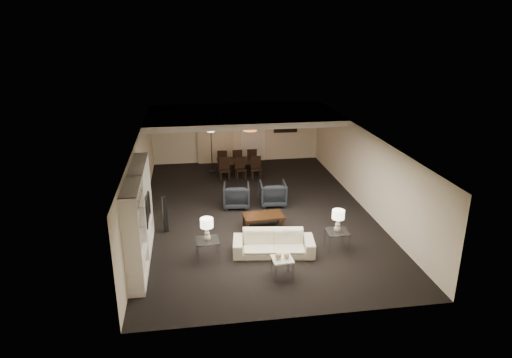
{
  "coord_description": "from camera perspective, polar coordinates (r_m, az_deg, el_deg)",
  "views": [
    {
      "loc": [
        -1.99,
        -13.18,
        5.82
      ],
      "look_at": [
        0.0,
        0.0,
        1.1
      ],
      "focal_mm": 32.0,
      "sensor_mm": 36.0,
      "label": 1
    }
  ],
  "objects": [
    {
      "name": "vase_blue",
      "position": [
        10.85,
        -14.8,
        -6.7
      ],
      "size": [
        0.17,
        0.17,
        0.17
      ],
      "primitive_type": "imported",
      "color": "#2A2EB7",
      "rests_on": "media_unit"
    },
    {
      "name": "vase_amber",
      "position": [
        10.87,
        -14.9,
        -3.8
      ],
      "size": [
        0.15,
        0.15,
        0.16
      ],
      "primitive_type": "imported",
      "color": "#B9783D",
      "rests_on": "media_unit"
    },
    {
      "name": "media_unit",
      "position": [
        11.63,
        -14.41,
        -4.7
      ],
      "size": [
        0.38,
        3.4,
        2.35
      ],
      "primitive_type": null,
      "color": "white",
      "rests_on": "wall_left"
    },
    {
      "name": "curtains",
      "position": [
        19.2,
        -5.11,
        5.49
      ],
      "size": [
        1.5,
        0.12,
        2.4
      ],
      "primitive_type": "cube",
      "color": "beige",
      "rests_on": "wall_back"
    },
    {
      "name": "dining_table",
      "position": [
        17.84,
        -2.17,
        1.45
      ],
      "size": [
        1.69,
        0.95,
        0.59
      ],
      "primitive_type": "imported",
      "rotation": [
        0.0,
        0.0,
        -0.01
      ],
      "color": "black",
      "rests_on": "floor"
    },
    {
      "name": "wall_back",
      "position": [
        19.33,
        -2.45,
        5.8
      ],
      "size": [
        7.0,
        0.02,
        2.5
      ],
      "primitive_type": "cube",
      "color": "beige",
      "rests_on": "ground"
    },
    {
      "name": "armchair_right",
      "position": [
        14.95,
        2.12,
        -1.82
      ],
      "size": [
        0.88,
        0.9,
        0.78
      ],
      "primitive_type": "imported",
      "rotation": [
        0.0,
        0.0,
        3.08
      ],
      "color": "black",
      "rests_on": "floor"
    },
    {
      "name": "side_table_left",
      "position": [
        11.77,
        -6.05,
        -8.75
      ],
      "size": [
        0.61,
        0.61,
        0.53
      ],
      "primitive_type": null,
      "rotation": [
        0.0,
        0.0,
        0.06
      ],
      "color": "silver",
      "rests_on": "floor"
    },
    {
      "name": "chair_fm",
      "position": [
        18.42,
        -2.41,
        2.49
      ],
      "size": [
        0.42,
        0.42,
        0.87
      ],
      "primitive_type": null,
      "rotation": [
        0.0,
        0.0,
        3.17
      ],
      "color": "black",
      "rests_on": "floor"
    },
    {
      "name": "side_table_right",
      "position": [
        12.35,
        10.05,
        -7.55
      ],
      "size": [
        0.59,
        0.59,
        0.53
      ],
      "primitive_type": null,
      "rotation": [
        0.0,
        0.0,
        -0.04
      ],
      "color": "silver",
      "rests_on": "floor"
    },
    {
      "name": "floor_speaker",
      "position": [
        13.27,
        -11.28,
        -4.36
      ],
      "size": [
        0.15,
        0.15,
        1.08
      ],
      "primitive_type": "cube",
      "rotation": [
        0.0,
        0.0,
        0.34
      ],
      "color": "black",
      "rests_on": "floor"
    },
    {
      "name": "marble_table",
      "position": [
        11.02,
        3.28,
        -10.97
      ],
      "size": [
        0.5,
        0.5,
        0.48
      ],
      "primitive_type": null,
      "rotation": [
        0.0,
        0.0,
        0.06
      ],
      "color": "silver",
      "rests_on": "floor"
    },
    {
      "name": "floor",
      "position": [
        14.54,
        0.0,
        -4.09
      ],
      "size": [
        11.0,
        11.0,
        0.0
      ],
      "primitive_type": "plane",
      "color": "black",
      "rests_on": "ground"
    },
    {
      "name": "door",
      "position": [
        19.44,
        -0.37,
        5.29
      ],
      "size": [
        0.9,
        0.05,
        2.1
      ],
      "primitive_type": "cube",
      "color": "silver",
      "rests_on": "wall_back"
    },
    {
      "name": "ceiling_soffit",
      "position": [
        17.14,
        -1.77,
        7.98
      ],
      "size": [
        7.0,
        4.0,
        0.2
      ],
      "primitive_type": "cube",
      "color": "silver",
      "rests_on": "ceiling"
    },
    {
      "name": "wall_right",
      "position": [
        14.99,
        13.35,
        1.21
      ],
      "size": [
        0.02,
        11.0,
        2.5
      ],
      "primitive_type": "cube",
      "color": "beige",
      "rests_on": "ground"
    },
    {
      "name": "table_lamp_left",
      "position": [
        11.52,
        -6.15,
        -6.28
      ],
      "size": [
        0.36,
        0.36,
        0.59
      ],
      "primitive_type": null,
      "rotation": [
        0.0,
        0.0,
        -0.11
      ],
      "color": "beige",
      "rests_on": "side_table_left"
    },
    {
      "name": "television",
      "position": [
        12.33,
        -13.94,
        -3.77
      ],
      "size": [
        1.11,
        0.15,
        0.64
      ],
      "primitive_type": "imported",
      "rotation": [
        0.0,
        0.0,
        1.57
      ],
      "color": "black",
      "rests_on": "media_unit"
    },
    {
      "name": "armchair_left",
      "position": [
        14.79,
        -2.45,
        -2.07
      ],
      "size": [
        0.92,
        0.94,
        0.78
      ],
      "primitive_type": "imported",
      "rotation": [
        0.0,
        0.0,
        3.03
      ],
      "color": "black",
      "rests_on": "floor"
    },
    {
      "name": "painting",
      "position": [
        19.55,
        3.72,
        6.84
      ],
      "size": [
        0.95,
        0.04,
        0.65
      ],
      "primitive_type": "cube",
      "color": "#142D38",
      "rests_on": "wall_back"
    },
    {
      "name": "chair_nl",
      "position": [
        17.13,
        -3.92,
        1.14
      ],
      "size": [
        0.41,
        0.41,
        0.87
      ],
      "primitive_type": null,
      "rotation": [
        0.0,
        0.0,
        0.0
      ],
      "color": "black",
      "rests_on": "floor"
    },
    {
      "name": "chair_fr",
      "position": [
        18.49,
        -0.56,
        2.57
      ],
      "size": [
        0.42,
        0.42,
        0.87
      ],
      "primitive_type": null,
      "rotation": [
        0.0,
        0.0,
        3.11
      ],
      "color": "black",
      "rests_on": "floor"
    },
    {
      "name": "ceiling",
      "position": [
        13.74,
        0.0,
        5.51
      ],
      "size": [
        7.0,
        11.0,
        0.02
      ],
      "primitive_type": "cube",
      "color": "silver",
      "rests_on": "ground"
    },
    {
      "name": "table_lamp_right",
      "position": [
        12.1,
        10.2,
        -5.17
      ],
      "size": [
        0.35,
        0.35,
        0.59
      ],
      "primitive_type": null,
      "rotation": [
        0.0,
        0.0,
        -0.1
      ],
      "color": "beige",
      "rests_on": "side_table_right"
    },
    {
      "name": "floor_lamp",
      "position": [
        18.14,
        -5.59,
        3.78
      ],
      "size": [
        0.32,
        0.32,
        1.87
      ],
      "primitive_type": null,
      "rotation": [
        0.0,
        0.0,
        -0.2
      ],
      "color": "black",
      "rests_on": "floor"
    },
    {
      "name": "coffee_table",
      "position": [
        13.38,
        0.92,
        -5.31
      ],
      "size": [
        1.19,
        0.75,
        0.41
      ],
      "primitive_type": null,
      "rotation": [
        0.0,
        0.0,
        0.07
      ],
      "color": "black",
      "rests_on": "floor"
    },
    {
      "name": "chair_nm",
      "position": [
        17.19,
        -1.93,
        1.24
      ],
      "size": [
        0.45,
        0.45,
        0.87
      ],
      "primitive_type": null,
      "rotation": [
        0.0,
        0.0,
        0.11
      ],
      "color": "black",
      "rests_on": "floor"
    },
    {
      "name": "chair_nr",
      "position": [
        17.26,
        0.05,
        1.33
      ],
      "size": [
        0.41,
        0.41,
        0.87
      ],
      "primitive_type": null,
      "rotation": [
        0.0,
        0.0,
        -0.01
      ],
      "color": "black",
      "rests_on": "floor"
    },
    {
      "name": "gold_gourd_b",
      "position": [
        10.88,
        3.83,
        -9.54
      ],
      "size": [
        0.13,
        0.13,
        0.13
      ],
      "primitive_type": "sphere",
      "color": "#D5B971",
      "rests_on": "marble_table"
    },
    {
      "name": "pendant_light",
      "position": [
        17.28,
        -0.76,
        6.45
      ],
      "size": [
        0.52,
        0.52,
        0.24
      ],
      "primitive_type": "cylinder",
      "color": "#D8591E",
      "rests_on": "ceiling_soffit"
    },
    {
      "name": "chair_fl",
      "position": [
        18.37,
        -4.27,
        2.4
      ],
      "size": [
        0.41,
        0.41,
        0.87
      ],
      "primitive_type": null,
      "rotation": [
        0.0,
        0.0,
        3.13
      ],
      "color": "black",
      "rests_on": "floor"
    },
    {
      "name": "sofa",
      "position": [
        11.93,
        2.2,
        -8.06
      ],
      "size": [
        2.18,
        1.08,
        0.61
      ],
      "primitive_type": "imported",
      "rotation": [
        0.0,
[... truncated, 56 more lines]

